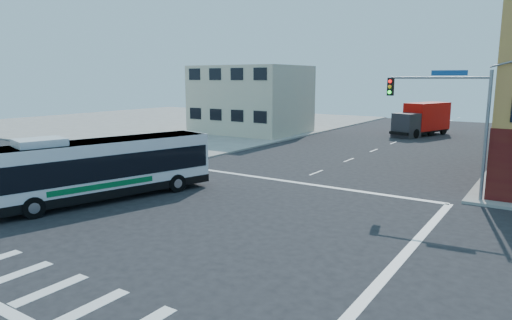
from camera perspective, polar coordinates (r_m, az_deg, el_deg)
The scene contains 7 objects.
ground at distance 21.85m, azimuth -7.73°, elevation -7.41°, with size 120.00×120.00×0.00m, color black.
sidewalk_nw at distance 70.61m, azimuth -10.49°, elevation 4.76°, with size 50.00×50.00×0.15m, color gray.
building_west at distance 55.09m, azimuth -0.61°, elevation 7.54°, with size 12.06×10.06×8.00m.
signal_mast_ne at distance 26.70m, azimuth 23.33°, elevation 5.95°, with size 7.91×1.13×8.07m.
transit_bus at distance 26.16m, azimuth -18.74°, elevation -0.92°, with size 5.82×12.51×3.63m.
box_truck at distance 56.18m, azimuth 20.00°, elevation 4.74°, with size 5.00×8.68×3.76m.
parked_car at distance 41.68m, azimuth 29.14°, elevation 0.96°, with size 1.93×4.79×1.63m, color #E0C053.
Camera 1 is at (13.81, -15.61, 6.58)m, focal length 32.00 mm.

